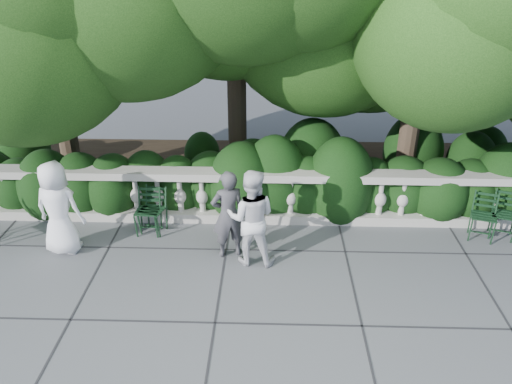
{
  "coord_description": "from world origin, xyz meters",
  "views": [
    {
      "loc": [
        0.23,
        -6.23,
        4.68
      ],
      "look_at": [
        0.0,
        1.0,
        1.0
      ],
      "focal_mm": 35.0,
      "sensor_mm": 36.0,
      "label": 1
    }
  ],
  "objects_px": {
    "chair_d": "(246,234)",
    "person_casual_man": "(251,218)",
    "person_businessman": "(58,208)",
    "person_woman_grey": "(228,214)",
    "chair_b": "(148,237)",
    "chair_e": "(479,243)",
    "chair_f": "(499,241)",
    "chair_c": "(151,236)"
  },
  "relations": [
    {
      "from": "chair_d",
      "to": "person_casual_man",
      "type": "bearing_deg",
      "value": -86.4
    },
    {
      "from": "person_businessman",
      "to": "person_woman_grey",
      "type": "bearing_deg",
      "value": -171.13
    },
    {
      "from": "person_casual_man",
      "to": "chair_b",
      "type": "bearing_deg",
      "value": -15.1
    },
    {
      "from": "chair_e",
      "to": "person_businessman",
      "type": "relative_size",
      "value": 0.52
    },
    {
      "from": "chair_f",
      "to": "person_businessman",
      "type": "distance_m",
      "value": 7.47
    },
    {
      "from": "chair_b",
      "to": "person_businessman",
      "type": "relative_size",
      "value": 0.52
    },
    {
      "from": "chair_d",
      "to": "person_casual_man",
      "type": "distance_m",
      "value": 1.16
    },
    {
      "from": "chair_c",
      "to": "chair_d",
      "type": "xyz_separation_m",
      "value": [
        1.68,
        0.12,
        0.0
      ]
    },
    {
      "from": "chair_c",
      "to": "chair_d",
      "type": "height_order",
      "value": "same"
    },
    {
      "from": "chair_b",
      "to": "person_woman_grey",
      "type": "height_order",
      "value": "person_woman_grey"
    },
    {
      "from": "person_businessman",
      "to": "chair_e",
      "type": "bearing_deg",
      "value": -166.84
    },
    {
      "from": "person_businessman",
      "to": "person_casual_man",
      "type": "distance_m",
      "value": 3.13
    },
    {
      "from": "chair_f",
      "to": "person_casual_man",
      "type": "relative_size",
      "value": 0.52
    },
    {
      "from": "chair_d",
      "to": "chair_e",
      "type": "relative_size",
      "value": 1.0
    },
    {
      "from": "chair_b",
      "to": "chair_e",
      "type": "height_order",
      "value": "same"
    },
    {
      "from": "chair_d",
      "to": "person_woman_grey",
      "type": "bearing_deg",
      "value": -116.27
    },
    {
      "from": "chair_b",
      "to": "person_woman_grey",
      "type": "xyz_separation_m",
      "value": [
        1.48,
        -0.47,
        0.76
      ]
    },
    {
      "from": "person_woman_grey",
      "to": "person_casual_man",
      "type": "height_order",
      "value": "person_casual_man"
    },
    {
      "from": "chair_b",
      "to": "chair_c",
      "type": "xyz_separation_m",
      "value": [
        0.04,
        0.05,
        0.0
      ]
    },
    {
      "from": "person_woman_grey",
      "to": "chair_e",
      "type": "bearing_deg",
      "value": 167.84
    },
    {
      "from": "person_businessman",
      "to": "chair_f",
      "type": "bearing_deg",
      "value": -166.48
    },
    {
      "from": "chair_c",
      "to": "chair_d",
      "type": "distance_m",
      "value": 1.68
    },
    {
      "from": "chair_f",
      "to": "person_casual_man",
      "type": "bearing_deg",
      "value": -150.59
    },
    {
      "from": "chair_d",
      "to": "person_businessman",
      "type": "xyz_separation_m",
      "value": [
        -3.0,
        -0.62,
        0.8
      ]
    },
    {
      "from": "chair_c",
      "to": "chair_e",
      "type": "distance_m",
      "value": 5.72
    },
    {
      "from": "person_casual_man",
      "to": "person_woman_grey",
      "type": "bearing_deg",
      "value": -20.64
    },
    {
      "from": "chair_d",
      "to": "person_businessman",
      "type": "distance_m",
      "value": 3.16
    },
    {
      "from": "chair_b",
      "to": "chair_d",
      "type": "distance_m",
      "value": 1.73
    },
    {
      "from": "chair_b",
      "to": "person_businessman",
      "type": "height_order",
      "value": "person_businessman"
    },
    {
      "from": "chair_b",
      "to": "chair_c",
      "type": "bearing_deg",
      "value": 52.31
    },
    {
      "from": "chair_c",
      "to": "chair_f",
      "type": "xyz_separation_m",
      "value": [
        6.09,
        0.03,
        0.0
      ]
    },
    {
      "from": "chair_d",
      "to": "person_woman_grey",
      "type": "relative_size",
      "value": 0.56
    },
    {
      "from": "person_woman_grey",
      "to": "chair_c",
      "type": "bearing_deg",
      "value": -38.7
    },
    {
      "from": "chair_c",
      "to": "chair_e",
      "type": "xyz_separation_m",
      "value": [
        5.72,
        -0.04,
        0.0
      ]
    },
    {
      "from": "person_businessman",
      "to": "person_woman_grey",
      "type": "xyz_separation_m",
      "value": [
        2.75,
        -0.03,
        -0.05
      ]
    },
    {
      "from": "chair_e",
      "to": "person_casual_man",
      "type": "distance_m",
      "value": 4.04
    },
    {
      "from": "chair_d",
      "to": "person_casual_man",
      "type": "relative_size",
      "value": 0.52
    },
    {
      "from": "chair_e",
      "to": "person_casual_man",
      "type": "xyz_separation_m",
      "value": [
        -3.91,
        -0.66,
        0.8
      ]
    },
    {
      "from": "chair_f",
      "to": "person_woman_grey",
      "type": "distance_m",
      "value": 4.75
    },
    {
      "from": "chair_b",
      "to": "person_woman_grey",
      "type": "distance_m",
      "value": 1.73
    },
    {
      "from": "chair_f",
      "to": "person_casual_man",
      "type": "height_order",
      "value": "person_casual_man"
    },
    {
      "from": "chair_b",
      "to": "person_businessman",
      "type": "distance_m",
      "value": 1.57
    }
  ]
}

